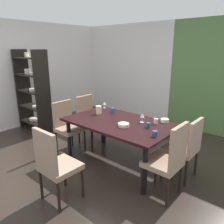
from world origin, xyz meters
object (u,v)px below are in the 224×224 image
object	(u,v)px
serving_bowl_left	(165,120)
cup_near_window	(155,134)
wine_glass_center	(142,116)
display_shelf	(33,91)
wine_glass_south	(104,103)
chair_right_far	(186,146)
chair_left_far	(89,117)
dining_table	(119,126)
cup_east	(148,125)
chair_left_near	(67,124)
pitcher_near_shelf	(99,110)
cup_right	(113,110)
serving_bowl_rear	(124,125)
chair_head_near	(55,163)
chair_right_near	(169,158)
cup_corner	(156,121)

from	to	relation	value
serving_bowl_left	cup_near_window	xyz separation A→B (m)	(0.18, -0.63, 0.01)
wine_glass_center	display_shelf	bearing A→B (deg)	-174.65
display_shelf	wine_glass_south	size ratio (longest dim) A/B	14.36
chair_right_far	chair_left_far	size ratio (longest dim) A/B	0.98
dining_table	cup_east	size ratio (longest dim) A/B	24.05
chair_left_far	display_shelf	xyz separation A→B (m)	(-1.52, -0.35, 0.41)
chair_left_near	pitcher_near_shelf	xyz separation A→B (m)	(0.48, 0.37, 0.29)
wine_glass_center	cup_right	size ratio (longest dim) A/B	1.88
dining_table	chair_left_near	bearing A→B (deg)	-164.85
serving_bowl_rear	serving_bowl_left	xyz separation A→B (m)	(0.38, 0.60, 0.00)
chair_head_near	cup_east	size ratio (longest dim) A/B	13.54
chair_right_far	display_shelf	xyz separation A→B (m)	(-3.61, -0.35, 0.42)
pitcher_near_shelf	serving_bowl_left	bearing A→B (deg)	17.82
wine_glass_center	cup_near_window	xyz separation A→B (m)	(0.45, -0.37, -0.08)
wine_glass_south	chair_right_near	bearing A→B (deg)	-22.11
cup_corner	cup_east	xyz separation A→B (m)	(-0.01, -0.22, -0.01)
dining_table	wine_glass_center	world-z (taller)	wine_glass_center
chair_right_near	pitcher_near_shelf	size ratio (longest dim) A/B	6.82
cup_corner	pitcher_near_shelf	xyz separation A→B (m)	(-1.08, -0.20, 0.03)
dining_table	pitcher_near_shelf	size ratio (longest dim) A/B	11.78
display_shelf	serving_bowl_left	xyz separation A→B (m)	(3.15, 0.52, -0.17)
dining_table	pitcher_near_shelf	bearing A→B (deg)	170.94
wine_glass_south	cup_near_window	bearing A→B (deg)	-22.15
chair_left_near	cup_right	size ratio (longest dim) A/B	11.53
chair_head_near	cup_right	bearing A→B (deg)	105.27
wine_glass_center	serving_bowl_rear	size ratio (longest dim) A/B	0.91
chair_left_far	serving_bowl_rear	bearing A→B (deg)	71.10
display_shelf	cup_right	xyz separation A→B (m)	(2.14, 0.40, -0.16)
chair_head_near	chair_left_far	bearing A→B (deg)	123.83
serving_bowl_rear	chair_right_near	bearing A→B (deg)	-9.29
cup_corner	cup_east	size ratio (longest dim) A/B	1.14
chair_head_near	chair_right_far	bearing A→B (deg)	57.11
chair_left_far	cup_near_window	distance (m)	1.88
chair_right_near	cup_near_window	bearing A→B (deg)	68.09
chair_right_near	cup_near_window	distance (m)	0.38
display_shelf	pitcher_near_shelf	distance (m)	2.01
serving_bowl_rear	cup_near_window	size ratio (longest dim) A/B	2.29
chair_head_near	chair_left_near	distance (m)	1.47
serving_bowl_rear	pitcher_near_shelf	world-z (taller)	pitcher_near_shelf
pitcher_near_shelf	cup_right	bearing A→B (deg)	61.31
chair_left_near	pitcher_near_shelf	distance (m)	0.67
chair_right_far	cup_corner	distance (m)	0.59
dining_table	display_shelf	bearing A→B (deg)	-178.56
chair_left_near	cup_near_window	bearing A→B (deg)	93.63
cup_near_window	pitcher_near_shelf	bearing A→B (deg)	169.02
wine_glass_south	serving_bowl_left	xyz separation A→B (m)	(1.34, 0.01, -0.07)
chair_left_near	cup_corner	size ratio (longest dim) A/B	11.42
chair_right_near	chair_left_near	bearing A→B (deg)	90.00
chair_left_far	chair_right_near	distance (m)	2.16
cup_corner	cup_right	bearing A→B (deg)	177.59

